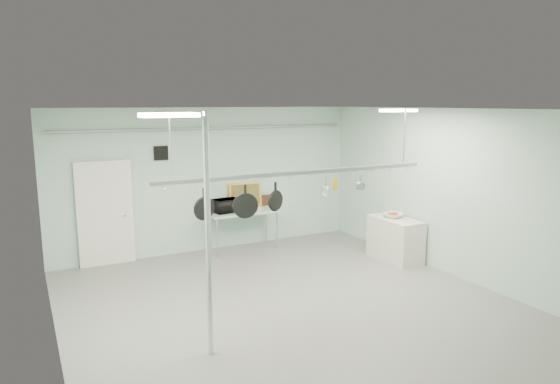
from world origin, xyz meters
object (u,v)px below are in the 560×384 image
microwave (226,206)px  pot_rack (301,171)px  side_cabinet (395,239)px  chrome_pole (208,237)px  skillet_mid (245,202)px  skillet_right (275,196)px  coffee_canister (246,206)px  fruit_bowl (393,215)px  prep_table (243,214)px  skillet_left (204,204)px

microwave → pot_rack: bearing=82.6°
side_cabinet → chrome_pole: bearing=-157.6°
skillet_mid → skillet_right: bearing=13.2°
pot_rack → microwave: bearing=89.8°
coffee_canister → skillet_right: (-0.96, -3.34, 0.87)m
pot_rack → fruit_bowl: bearing=22.1°
chrome_pole → fruit_bowl: size_ratio=7.94×
side_cabinet → skillet_right: size_ratio=2.69×
chrome_pole → skillet_mid: 1.31m
pot_rack → skillet_right: 0.59m
side_cabinet → microwave: 3.73m
prep_table → skillet_mid: size_ratio=3.03×
microwave → coffee_canister: microwave is taller
side_cabinet → skillet_right: bearing=-162.2°
prep_table → skillet_right: bearing=-104.7°
side_cabinet → coffee_canister: 3.37m
fruit_bowl → skillet_left: size_ratio=0.86×
chrome_pole → coffee_canister: bearing=60.6°
chrome_pole → prep_table: chrome_pole is taller
pot_rack → microwave: (0.01, 3.31, -1.17)m
fruit_bowl → skillet_right: bearing=-160.6°
chrome_pole → prep_table: (2.30, 4.20, -0.77)m
pot_rack → microwave: 3.51m
prep_table → coffee_canister: coffee_canister is taller
chrome_pole → pot_rack: chrome_pole is taller
chrome_pole → microwave: chrome_pole is taller
chrome_pole → skillet_right: bearing=32.1°
chrome_pole → skillet_left: 0.97m
chrome_pole → side_cabinet: (4.85, 2.00, -1.15)m
pot_rack → skillet_left: (-1.63, 0.00, -0.38)m
side_cabinet → skillet_left: bearing=-166.5°
prep_table → pot_rack: 3.61m
chrome_pole → coffee_canister: size_ratio=17.52×
chrome_pole → skillet_right: (1.43, 0.90, 0.26)m
chrome_pole → coffee_canister: (2.39, 4.24, -0.60)m
chrome_pole → pot_rack: size_ratio=0.67×
skillet_mid → pot_rack: bearing=13.2°
chrome_pole → pot_rack: bearing=25.3°
microwave → fruit_bowl: size_ratio=1.35×
coffee_canister → skillet_mid: size_ratio=0.35×
coffee_canister → skillet_mid: skillet_mid is taller
fruit_bowl → skillet_mid: (-3.93, -1.20, 0.87)m
chrome_pole → prep_table: bearing=61.3°
skillet_left → fruit_bowl: bearing=1.3°
pot_rack → coffee_canister: (0.49, 3.34, -1.23)m
chrome_pole → side_cabinet: chrome_pole is taller
microwave → fruit_bowl: 3.62m
fruit_bowl → prep_table: bearing=140.6°
skillet_right → skillet_mid: bearing=156.7°
skillet_mid → skillet_right: 0.52m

